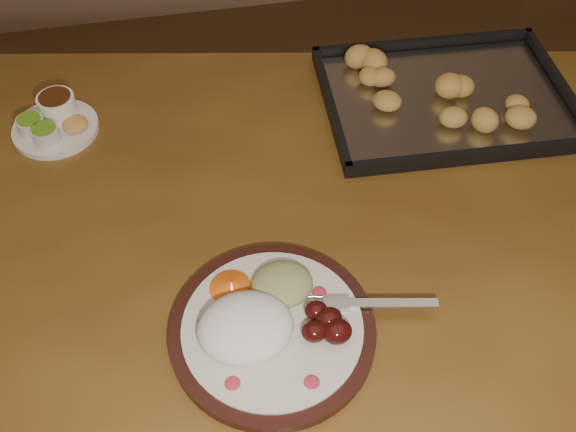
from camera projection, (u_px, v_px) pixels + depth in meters
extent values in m
cube|color=brown|center=(244.00, 232.00, 1.03)|extent=(1.64, 1.16, 0.04)
cylinder|color=#542E19|center=(535.00, 204.00, 1.57)|extent=(0.07, 0.07, 0.71)
cylinder|color=black|center=(273.00, 330.00, 0.89)|extent=(0.29, 0.29, 0.02)
cylinder|color=beige|center=(272.00, 327.00, 0.88)|extent=(0.25, 0.25, 0.01)
ellipsoid|color=#B12A3D|center=(232.00, 383.00, 0.82)|extent=(0.02, 0.02, 0.00)
ellipsoid|color=#B12A3D|center=(312.00, 382.00, 0.82)|extent=(0.02, 0.02, 0.00)
ellipsoid|color=#B12A3D|center=(319.00, 292.00, 0.91)|extent=(0.02, 0.02, 0.00)
ellipsoid|color=#B12A3D|center=(205.00, 322.00, 0.88)|extent=(0.02, 0.02, 0.00)
ellipsoid|color=white|center=(245.00, 328.00, 0.86)|extent=(0.13, 0.12, 0.06)
ellipsoid|color=#480E0A|center=(314.00, 331.00, 0.86)|extent=(0.04, 0.03, 0.03)
ellipsoid|color=#480E0A|center=(329.00, 318.00, 0.87)|extent=(0.04, 0.03, 0.03)
ellipsoid|color=#480E0A|center=(316.00, 310.00, 0.88)|extent=(0.04, 0.03, 0.03)
ellipsoid|color=#480E0A|center=(337.00, 331.00, 0.86)|extent=(0.04, 0.03, 0.03)
ellipsoid|color=tan|center=(282.00, 284.00, 0.91)|extent=(0.09, 0.08, 0.04)
cone|color=orange|center=(231.00, 285.00, 0.91)|extent=(0.08, 0.09, 0.03)
cube|color=silver|center=(389.00, 303.00, 0.90)|extent=(0.14, 0.04, 0.00)
cube|color=silver|center=(336.00, 302.00, 0.90)|extent=(0.04, 0.03, 0.00)
cylinder|color=silver|center=(319.00, 308.00, 0.89)|extent=(0.03, 0.01, 0.00)
cylinder|color=silver|center=(319.00, 304.00, 0.89)|extent=(0.03, 0.01, 0.00)
cylinder|color=silver|center=(319.00, 300.00, 0.90)|extent=(0.03, 0.01, 0.00)
cylinder|color=silver|center=(319.00, 297.00, 0.90)|extent=(0.03, 0.01, 0.00)
cylinder|color=silver|center=(56.00, 129.00, 1.15)|extent=(0.15, 0.15, 0.01)
cylinder|color=silver|center=(31.00, 125.00, 1.13)|extent=(0.05, 0.05, 0.03)
cylinder|color=#56911D|center=(29.00, 119.00, 1.12)|extent=(0.04, 0.04, 0.00)
cylinder|color=silver|center=(46.00, 135.00, 1.11)|extent=(0.05, 0.05, 0.03)
cylinder|color=#56911D|center=(44.00, 129.00, 1.10)|extent=(0.04, 0.04, 0.00)
cylinder|color=white|center=(57.00, 105.00, 1.16)|extent=(0.07, 0.07, 0.04)
cylinder|color=#3D1D0B|center=(54.00, 97.00, 1.14)|extent=(0.06, 0.06, 0.00)
ellipsoid|color=#EE9A54|center=(75.00, 124.00, 1.14)|extent=(0.05, 0.05, 0.02)
cube|color=black|center=(446.00, 101.00, 1.20)|extent=(0.47, 0.35, 0.01)
cube|color=black|center=(423.00, 43.00, 1.29)|extent=(0.45, 0.03, 0.02)
cube|color=black|center=(476.00, 155.00, 1.09)|extent=(0.45, 0.03, 0.02)
cube|color=black|center=(560.00, 84.00, 1.21)|extent=(0.03, 0.33, 0.02)
cube|color=black|center=(331.00, 106.00, 1.17)|extent=(0.03, 0.33, 0.02)
cube|color=silver|center=(446.00, 98.00, 1.20)|extent=(0.44, 0.32, 0.00)
ellipsoid|color=#C19043|center=(478.00, 87.00, 1.19)|extent=(0.05, 0.05, 0.04)
ellipsoid|color=#C19043|center=(493.00, 72.00, 1.22)|extent=(0.07, 0.07, 0.04)
ellipsoid|color=#C19043|center=(450.00, 58.00, 1.25)|extent=(0.06, 0.07, 0.04)
ellipsoid|color=#C19043|center=(429.00, 73.00, 1.22)|extent=(0.05, 0.06, 0.04)
ellipsoid|color=#C19043|center=(405.00, 72.00, 1.22)|extent=(0.07, 0.07, 0.04)
ellipsoid|color=#C19043|center=(418.00, 89.00, 1.19)|extent=(0.06, 0.06, 0.04)
ellipsoid|color=#C19043|center=(390.00, 103.00, 1.16)|extent=(0.06, 0.06, 0.04)
ellipsoid|color=#C19043|center=(433.00, 120.00, 1.13)|extent=(0.07, 0.07, 0.04)
ellipsoid|color=#C19043|center=(447.00, 111.00, 1.15)|extent=(0.05, 0.06, 0.04)
ellipsoid|color=#C19043|center=(484.00, 116.00, 1.14)|extent=(0.06, 0.07, 0.04)
ellipsoid|color=#C19043|center=(477.00, 95.00, 1.18)|extent=(0.07, 0.07, 0.04)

